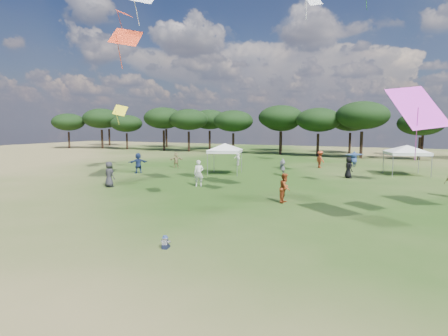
{
  "coord_description": "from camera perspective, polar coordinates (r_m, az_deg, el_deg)",
  "views": [
    {
      "loc": [
        7.9,
        -8.9,
        4.47
      ],
      "look_at": [
        0.9,
        6.0,
        2.56
      ],
      "focal_mm": 30.0,
      "sensor_mm": 36.0,
      "label": 1
    }
  ],
  "objects": [
    {
      "name": "ground",
      "position": [
        12.71,
        -15.84,
        -14.23
      ],
      "size": [
        140.0,
        140.0,
        0.0
      ],
      "primitive_type": "plane",
      "color": "#294915",
      "rests_on": "ground"
    },
    {
      "name": "tree_line",
      "position": [
        56.58,
        19.74,
        7.21
      ],
      "size": [
        108.78,
        17.63,
        7.77
      ],
      "color": "black",
      "rests_on": "ground"
    },
    {
      "name": "tent_left",
      "position": [
        33.86,
        0.16,
        3.57
      ],
      "size": [
        5.54,
        5.54,
        3.09
      ],
      "rotation": [
        0.0,
        0.0,
        0.25
      ],
      "color": "gray",
      "rests_on": "ground"
    },
    {
      "name": "tent_right",
      "position": [
        36.95,
        26.13,
        2.96
      ],
      "size": [
        6.38,
        6.38,
        2.97
      ],
      "rotation": [
        0.0,
        0.0,
        0.28
      ],
      "color": "gray",
      "rests_on": "ground"
    },
    {
      "name": "toddler",
      "position": [
        13.97,
        -8.93,
        -11.19
      ],
      "size": [
        0.36,
        0.39,
        0.49
      ],
      "rotation": [
        0.0,
        0.0,
        0.24
      ],
      "color": "#161B32",
      "rests_on": "ground"
    },
    {
      "name": "festival_crowd",
      "position": [
        33.71,
        7.15,
        0.44
      ],
      "size": [
        28.21,
        22.06,
        1.91
      ],
      "color": "navy",
      "rests_on": "ground"
    }
  ]
}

